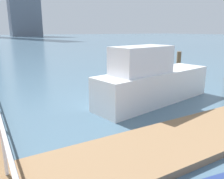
# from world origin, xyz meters

# --- Properties ---
(ground_plane) EXTENTS (300.00, 300.00, 0.00)m
(ground_plane) POSITION_xyz_m (0.00, 20.00, 0.00)
(ground_plane) COLOR slate
(boardwalk_railing) EXTENTS (0.06, 24.31, 1.08)m
(boardwalk_railing) POSITION_xyz_m (-3.15, 7.66, 1.25)
(boardwalk_railing) COLOR white
(boardwalk_railing) RESTS_ON boardwalk
(dock_piling_2) EXTENTS (0.24, 0.24, 1.69)m
(dock_piling_2) POSITION_xyz_m (6.54, 14.01, 0.84)
(dock_piling_2) COLOR brown
(dock_piling_2) RESTS_ON ground_plane
(moored_boat_1) EXTENTS (5.66, 2.40, 2.30)m
(moored_boat_1) POSITION_xyz_m (2.53, 11.53, 0.89)
(moored_boat_1) COLOR white
(moored_boat_1) RESTS_ON ground_plane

